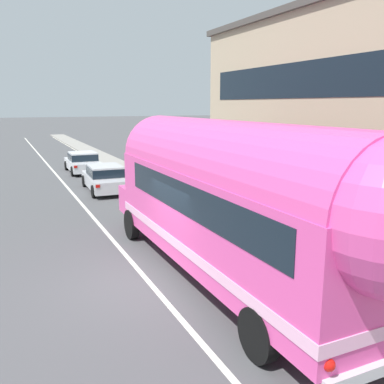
# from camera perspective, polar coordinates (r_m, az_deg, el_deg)

# --- Properties ---
(ground_plane) EXTENTS (300.00, 300.00, 0.00)m
(ground_plane) POSITION_cam_1_polar(r_m,az_deg,el_deg) (11.00, -5.88, -12.23)
(ground_plane) COLOR #4C4C4F
(lane_markings) EXTENTS (3.79, 80.00, 0.01)m
(lane_markings) POSITION_cam_1_polar(r_m,az_deg,el_deg) (22.52, -11.79, 0.17)
(lane_markings) COLOR silver
(lane_markings) RESTS_ON ground
(sidewalk_slab) EXTENTS (1.92, 90.00, 0.15)m
(sidewalk_slab) POSITION_cam_1_polar(r_m,az_deg,el_deg) (21.49, -2.94, 0.04)
(sidewalk_slab) COLOR gray
(sidewalk_slab) RESTS_ON ground
(painted_bus) EXTENTS (2.63, 12.17, 4.12)m
(painted_bus) POSITION_cam_1_polar(r_m,az_deg,el_deg) (10.05, 5.86, -0.71)
(painted_bus) COLOR #EA4C9E
(painted_bus) RESTS_ON ground
(car_lead) EXTENTS (2.06, 4.58, 1.37)m
(car_lead) POSITION_cam_1_polar(r_m,az_deg,el_deg) (22.38, -11.82, 2.01)
(car_lead) COLOR silver
(car_lead) RESTS_ON ground
(car_second) EXTENTS (1.99, 4.29, 1.37)m
(car_second) POSITION_cam_1_polar(r_m,az_deg,el_deg) (28.94, -14.74, 4.05)
(car_second) COLOR white
(car_second) RESTS_ON ground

